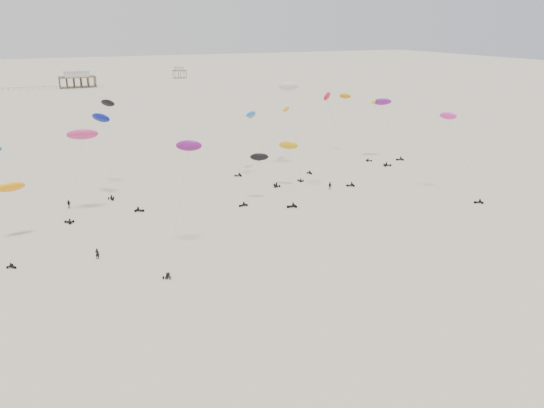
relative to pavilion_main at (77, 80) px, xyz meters
name	(u,v)px	position (x,y,z in m)	size (l,w,h in m)	color
ground_plane	(146,130)	(10.00, -150.00, -4.22)	(900.00, 900.00, 0.00)	#C3B59B
pavilion_main	(77,80)	(0.00, 0.00, 0.00)	(21.00, 13.00, 9.80)	brown
pavilion_small	(179,73)	(70.00, 30.00, -0.74)	(9.00, 7.00, 8.00)	brown
rig_0	(291,122)	(36.97, -214.22, 7.44)	(4.03, 17.29, 19.56)	black
rig_1	(261,143)	(23.28, -225.91, 5.19)	(4.56, 13.83, 18.19)	black
rig_2	(458,142)	(58.63, -253.68, 7.81)	(3.72, 13.87, 19.39)	black
rig_4	(109,129)	(-10.94, -218.60, 10.06)	(5.20, 13.98, 21.48)	black
rig_5	(107,132)	(-12.24, -225.50, 10.67)	(7.92, 17.20, 21.14)	black
rig_6	(352,114)	(57.81, -211.49, 7.84)	(3.26, 15.77, 20.19)	black
rig_7	(81,143)	(-18.24, -233.42, 10.43)	(9.02, 7.82, 17.77)	black
rig_8	(255,170)	(15.74, -240.18, 2.92)	(8.17, 5.05, 10.80)	black
rig_9	(289,160)	(25.68, -236.61, 3.20)	(9.41, 17.26, 17.68)	black
rig_10	(381,130)	(60.71, -222.09, 4.59)	(4.86, 12.17, 17.80)	black
rig_11	(248,133)	(23.28, -217.19, 6.02)	(8.57, 6.96, 15.58)	black
rig_12	(385,112)	(63.91, -219.22, 9.00)	(7.86, 8.11, 17.33)	black
rig_13	(10,195)	(-31.52, -243.53, 4.51)	(5.35, 15.47, 15.36)	black
rig_14	(290,95)	(34.98, -217.34, 15.13)	(7.39, 17.26, 24.90)	black
rig_15	(185,171)	(-4.97, -260.99, 10.11)	(10.15, 12.16, 20.38)	black
rig_16	(333,119)	(35.74, -238.39, 12.07)	(9.90, 4.47, 22.54)	black
spectator_0	(98,259)	(-19.39, -257.14, -4.22)	(0.80, 0.55, 2.21)	black
spectator_1	(330,190)	(34.94, -239.45, -4.22)	(1.05, 0.61, 2.15)	black
spectator_2	(69,208)	(-21.77, -228.48, -4.22)	(1.31, 0.70, 2.21)	black
spectator_3	(259,161)	(30.11, -208.00, -4.22)	(0.78, 0.53, 2.14)	black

